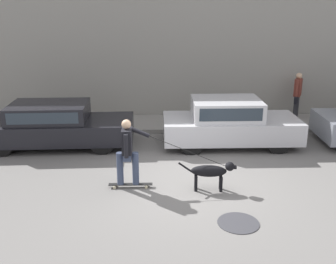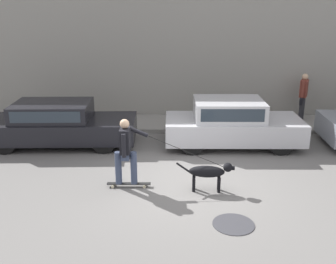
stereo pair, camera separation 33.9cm
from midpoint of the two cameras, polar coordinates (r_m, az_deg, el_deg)
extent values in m
plane|color=slate|center=(9.11, 3.71, -7.82)|extent=(36.00, 36.00, 0.00)
cube|color=gray|center=(14.13, 2.85, 13.51)|extent=(32.00, 0.30, 5.73)
cube|color=gray|center=(13.55, 2.81, 1.26)|extent=(30.00, 1.86, 0.13)
cylinder|color=black|center=(12.42, -7.66, 0.83)|extent=(0.67, 0.23, 0.66)
cylinder|color=black|center=(11.04, -8.46, -1.40)|extent=(0.67, 0.23, 0.66)
cylinder|color=black|center=(13.02, -19.74, 0.72)|extent=(0.67, 0.23, 0.66)
cylinder|color=black|center=(11.71, -21.90, -1.41)|extent=(0.67, 0.23, 0.66)
cube|color=black|center=(11.92, -14.63, 0.48)|extent=(4.49, 1.87, 0.59)
cube|color=black|center=(11.82, -15.66, 2.97)|extent=(2.24, 1.62, 0.49)
cube|color=#28333D|center=(11.10, -16.62, 2.05)|extent=(1.92, 0.09, 0.31)
cylinder|color=black|center=(12.63, 15.11, 0.69)|extent=(0.68, 0.21, 0.68)
cylinder|color=black|center=(11.29, 16.92, -1.54)|extent=(0.68, 0.21, 0.68)
cylinder|color=black|center=(12.24, 4.03, 0.73)|extent=(0.68, 0.21, 0.68)
cylinder|color=black|center=(10.85, 4.49, -1.57)|extent=(0.68, 0.21, 0.68)
cube|color=#BCBCC1|center=(11.64, 10.25, 0.46)|extent=(3.94, 1.75, 0.62)
cube|color=#BCBCC1|center=(11.45, 9.64, 3.27)|extent=(1.97, 1.56, 0.55)
cube|color=#28333D|center=(10.70, 10.28, 2.36)|extent=(1.72, 0.03, 0.35)
cylinder|color=black|center=(8.94, 8.45, -7.26)|extent=(0.07, 0.07, 0.35)
cylinder|color=black|center=(8.81, 8.51, -7.66)|extent=(0.07, 0.07, 0.35)
cylinder|color=black|center=(8.92, 4.87, -7.19)|extent=(0.07, 0.07, 0.35)
cylinder|color=black|center=(8.79, 4.87, -7.59)|extent=(0.07, 0.07, 0.35)
ellipsoid|color=black|center=(8.74, 6.75, -5.73)|extent=(0.81, 0.31, 0.26)
sphere|color=black|center=(8.73, 9.79, -5.08)|extent=(0.20, 0.20, 0.20)
cylinder|color=black|center=(8.74, 10.38, -5.18)|extent=(0.12, 0.10, 0.09)
cylinder|color=black|center=(8.71, 3.33, -5.18)|extent=(0.32, 0.06, 0.24)
cylinder|color=beige|center=(9.11, -2.32, -7.55)|extent=(0.07, 0.03, 0.07)
cylinder|color=beige|center=(8.97, -2.36, -7.96)|extent=(0.07, 0.03, 0.07)
cylinder|color=beige|center=(9.17, -6.83, -7.48)|extent=(0.07, 0.03, 0.07)
cylinder|color=beige|center=(9.04, -6.95, -7.89)|extent=(0.07, 0.03, 0.07)
cube|color=black|center=(9.05, -4.63, -7.48)|extent=(1.00, 0.13, 0.02)
cylinder|color=#38425B|center=(8.88, -3.89, -5.24)|extent=(0.15, 0.15, 0.76)
cylinder|color=#38425B|center=(8.91, -6.13, -5.21)|extent=(0.15, 0.15, 0.76)
cube|color=#38425B|center=(8.78, -5.07, -3.40)|extent=(0.18, 0.33, 0.15)
cube|color=black|center=(8.66, -5.13, -1.23)|extent=(0.21, 0.42, 0.55)
sphere|color=tan|center=(8.54, -5.20, 1.19)|extent=(0.21, 0.21, 0.21)
cylinder|color=black|center=(8.43, -5.29, -2.00)|extent=(0.09, 0.09, 0.53)
cylinder|color=black|center=(8.79, -3.45, 0.10)|extent=(0.53, 0.19, 0.26)
cylinder|color=black|center=(8.69, 3.94, -2.92)|extent=(1.78, 0.36, 0.64)
cylinder|color=#28282D|center=(14.43, 19.43, 3.21)|extent=(0.16, 0.16, 0.81)
cylinder|color=#28282D|center=(14.60, 19.52, 3.36)|extent=(0.16, 0.16, 0.81)
cube|color=brown|center=(14.37, 19.76, 5.98)|extent=(0.40, 0.50, 0.59)
cylinder|color=brown|center=(14.10, 19.63, 5.84)|extent=(0.10, 0.10, 0.56)
cylinder|color=brown|center=(14.63, 19.91, 6.22)|extent=(0.10, 0.10, 0.56)
sphere|color=tan|center=(14.30, 19.93, 7.55)|extent=(0.21, 0.21, 0.21)
cube|color=black|center=(14.18, 19.46, 4.27)|extent=(0.22, 0.32, 0.24)
cylinder|color=#38383D|center=(7.75, 10.75, -13.02)|extent=(0.80, 0.80, 0.01)
camera|label=1|loc=(0.17, -89.00, 0.32)|focal=42.00mm
camera|label=2|loc=(0.17, 91.00, -0.32)|focal=42.00mm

